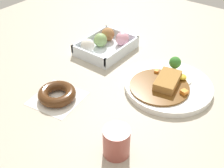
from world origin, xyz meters
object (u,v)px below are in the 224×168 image
object	(u,v)px
coffee_mug	(116,142)
curry_plate	(168,85)
donut_box	(105,44)
chocolate_ring_donut	(57,94)

from	to	relation	value
coffee_mug	curry_plate	bearing A→B (deg)	-175.41
donut_box	chocolate_ring_donut	distance (m)	0.32
curry_plate	donut_box	size ratio (longest dim) A/B	1.32
curry_plate	coffee_mug	world-z (taller)	coffee_mug
donut_box	coffee_mug	world-z (taller)	coffee_mug
chocolate_ring_donut	coffee_mug	size ratio (longest dim) A/B	2.10
curry_plate	coffee_mug	xyz separation A→B (m)	(0.30, 0.02, 0.02)
donut_box	chocolate_ring_donut	xyz separation A→B (m)	(0.31, 0.07, -0.01)
chocolate_ring_donut	coffee_mug	distance (m)	0.27
curry_plate	donut_box	bearing A→B (deg)	-103.36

